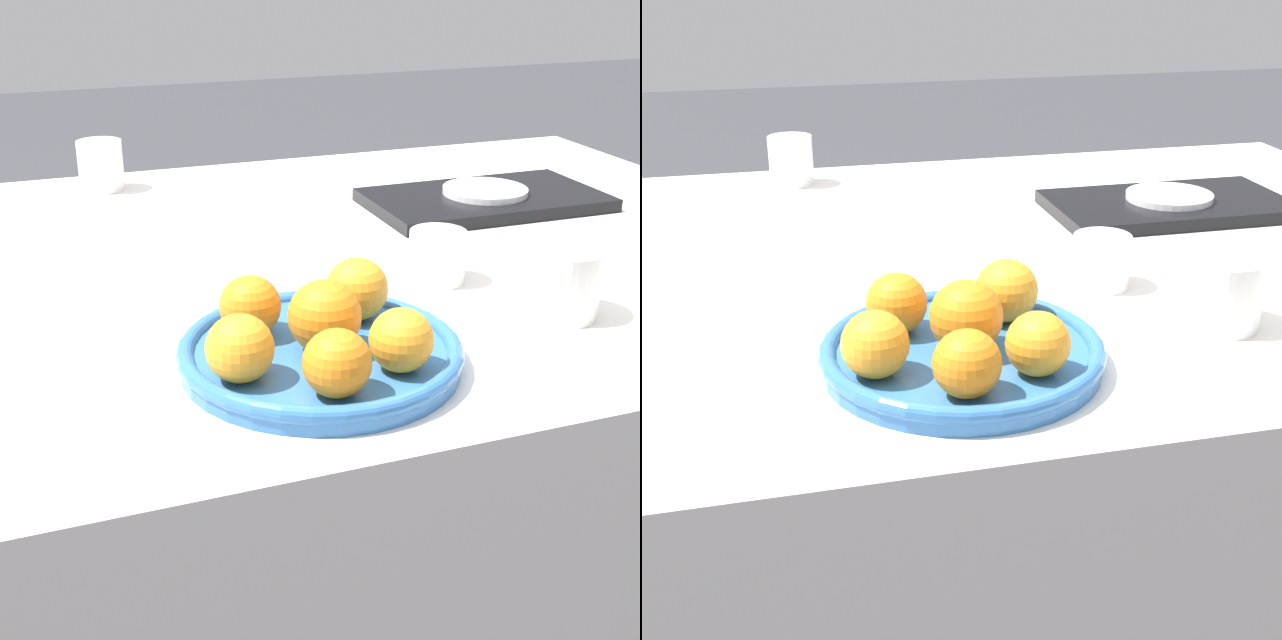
{
  "view_description": "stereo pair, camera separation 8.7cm",
  "coord_description": "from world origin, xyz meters",
  "views": [
    {
      "loc": [
        -0.38,
        -1.08,
        1.11
      ],
      "look_at": [
        -0.11,
        -0.33,
        0.76
      ],
      "focal_mm": 50.0,
      "sensor_mm": 36.0,
      "label": 1
    },
    {
      "loc": [
        -0.3,
        -1.1,
        1.11
      ],
      "look_at": [
        -0.11,
        -0.33,
        0.76
      ],
      "focal_mm": 50.0,
      "sensor_mm": 36.0,
      "label": 2
    }
  ],
  "objects": [
    {
      "name": "orange_0",
      "position": [
        -0.11,
        -0.34,
        0.76
      ],
      "size": [
        0.07,
        0.07,
        0.07
      ],
      "color": "orange",
      "rests_on": "fruit_platter"
    },
    {
      "name": "cup_3",
      "position": [
        0.11,
        -0.16,
        0.74
      ],
      "size": [
        0.07,
        0.07,
        0.06
      ],
      "color": "white",
      "rests_on": "table"
    },
    {
      "name": "serving_tray",
      "position": [
        0.33,
        0.11,
        0.72
      ],
      "size": [
        0.36,
        0.21,
        0.02
      ],
      "color": "black",
      "rests_on": "table"
    },
    {
      "name": "orange_1",
      "position": [
        -0.16,
        -0.28,
        0.76
      ],
      "size": [
        0.06,
        0.06,
        0.06
      ],
      "color": "orange",
      "rests_on": "fruit_platter"
    },
    {
      "name": "table",
      "position": [
        0.0,
        0.0,
        0.35
      ],
      "size": [
        1.46,
        1.03,
        0.71
      ],
      "color": "silver",
      "rests_on": "ground_plane"
    },
    {
      "name": "cup_2",
      "position": [
        -0.22,
        0.41,
        0.75
      ],
      "size": [
        0.07,
        0.07,
        0.08
      ],
      "color": "white",
      "rests_on": "table"
    },
    {
      "name": "orange_2",
      "position": [
        -0.05,
        -0.27,
        0.76
      ],
      "size": [
        0.07,
        0.07,
        0.07
      ],
      "color": "orange",
      "rests_on": "fruit_platter"
    },
    {
      "name": "side_plate",
      "position": [
        0.33,
        0.11,
        0.73
      ],
      "size": [
        0.13,
        0.13,
        0.01
      ],
      "color": "white",
      "rests_on": "serving_tray"
    },
    {
      "name": "orange_4",
      "position": [
        -0.05,
        -0.4,
        0.76
      ],
      "size": [
        0.06,
        0.06,
        0.06
      ],
      "color": "orange",
      "rests_on": "fruit_platter"
    },
    {
      "name": "fruit_platter",
      "position": [
        -0.11,
        -0.33,
        0.72
      ],
      "size": [
        0.29,
        0.29,
        0.03
      ],
      "color": "#336BAD",
      "rests_on": "table"
    },
    {
      "name": "cup_0",
      "position": [
        0.19,
        -0.3,
        0.75
      ],
      "size": [
        0.09,
        0.09,
        0.08
      ],
      "color": "white",
      "rests_on": "table"
    },
    {
      "name": "orange_3",
      "position": [
        -0.13,
        -0.43,
        0.76
      ],
      "size": [
        0.06,
        0.06,
        0.06
      ],
      "color": "orange",
      "rests_on": "fruit_platter"
    },
    {
      "name": "orange_5",
      "position": [
        -0.2,
        -0.37,
        0.76
      ],
      "size": [
        0.06,
        0.06,
        0.06
      ],
      "color": "orange",
      "rests_on": "fruit_platter"
    }
  ]
}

